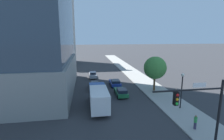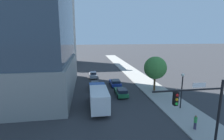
# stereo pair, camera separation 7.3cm
# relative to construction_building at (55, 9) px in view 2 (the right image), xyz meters

# --- Properties ---
(sidewalk) EXTENTS (5.01, 120.00, 0.15)m
(sidewalk) POSITION_rel_construction_building_xyz_m (22.79, -36.09, -19.17)
(sidewalk) COLOR #9E9B93
(sidewalk) RESTS_ON ground
(construction_building) EXTENTS (13.35, 13.67, 44.80)m
(construction_building) POSITION_rel_construction_building_xyz_m (0.00, 0.00, 0.00)
(construction_building) COLOR #B2AFA8
(construction_building) RESTS_ON ground
(traffic_light_pole) EXTENTS (5.87, 0.48, 6.58)m
(traffic_light_pole) POSITION_rel_construction_building_xyz_m (18.94, -52.93, -14.62)
(traffic_light_pole) COLOR black
(traffic_light_pole) RESTS_ON sidewalk
(street_lamp) EXTENTS (0.44, 0.44, 4.97)m
(street_lamp) POSITION_rel_construction_building_xyz_m (23.07, -43.67, -15.77)
(street_lamp) COLOR black
(street_lamp) RESTS_ON sidewalk
(street_tree) EXTENTS (4.10, 4.10, 6.33)m
(street_tree) POSITION_rel_construction_building_xyz_m (22.52, -35.67, -14.82)
(street_tree) COLOR brown
(street_tree) RESTS_ON sidewalk
(car_green) EXTENTS (1.78, 4.36, 1.41)m
(car_green) POSITION_rel_construction_building_xyz_m (15.95, -37.19, -18.54)
(car_green) COLOR #1E6638
(car_green) RESTS_ON ground
(car_silver) EXTENTS (1.75, 4.39, 1.41)m
(car_silver) POSITION_rel_construction_building_xyz_m (11.76, -23.37, -18.56)
(car_silver) COLOR #B7B7BC
(car_silver) RESTS_ON ground
(car_black) EXTENTS (1.75, 4.54, 1.41)m
(car_black) POSITION_rel_construction_building_xyz_m (11.76, -32.66, -18.52)
(car_black) COLOR black
(car_black) RESTS_ON ground
(car_blue) EXTENTS (1.93, 4.31, 1.33)m
(car_blue) POSITION_rel_construction_building_xyz_m (15.95, -31.17, -18.56)
(car_blue) COLOR #233D9E
(car_blue) RESTS_ON ground
(box_truck) EXTENTS (2.41, 7.57, 2.97)m
(box_truck) POSITION_rel_construction_building_xyz_m (11.76, -41.66, -17.54)
(box_truck) COLOR #1E4799
(box_truck) RESTS_ON ground
(pedestrian_purple_shirt) EXTENTS (0.34, 0.34, 1.72)m
(pedestrian_purple_shirt) POSITION_rel_construction_building_xyz_m (24.15, -40.48, -18.21)
(pedestrian_purple_shirt) COLOR brown
(pedestrian_purple_shirt) RESTS_ON sidewalk
(pedestrian_green_shirt) EXTENTS (0.34, 0.34, 1.60)m
(pedestrian_green_shirt) POSITION_rel_construction_building_xyz_m (21.64, -48.99, -18.28)
(pedestrian_green_shirt) COLOR #38334C
(pedestrian_green_shirt) RESTS_ON sidewalk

